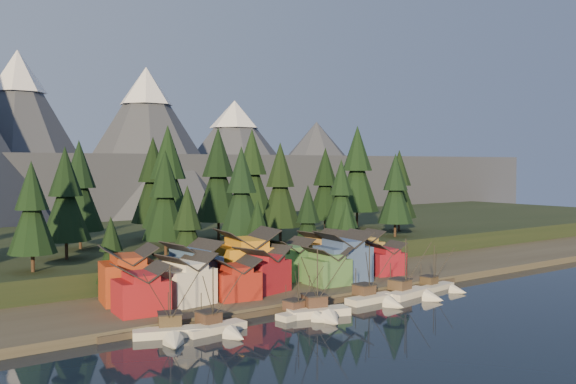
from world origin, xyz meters
TOP-DOWN VIEW (x-y plane):
  - ground at (0.00, 0.00)m, footprint 500.00×500.00m
  - shore_strip at (0.00, 40.00)m, footprint 400.00×50.00m
  - hillside at (0.00, 90.00)m, footprint 420.00×100.00m
  - dock at (0.00, 16.50)m, footprint 80.00×4.00m
  - mountain_ridge at (-4.20, 213.59)m, footprint 560.00×190.00m
  - boat_0 at (-29.99, 11.02)m, footprint 11.99×12.36m
  - boat_1 at (-22.71, 9.20)m, footprint 10.59×11.39m
  - boat_2 at (-5.99, 9.03)m, footprint 10.09×10.79m
  - boat_3 at (-3.58, 7.67)m, footprint 11.47×12.02m
  - boat_4 at (11.78, 10.10)m, footprint 11.44×12.41m
  - boat_5 at (21.08, 9.35)m, footprint 11.44×12.11m
  - boat_6 at (31.10, 10.95)m, footprint 10.14×10.79m
  - house_front_0 at (-29.59, 22.96)m, footprint 8.87×8.48m
  - house_front_1 at (-20.31, 25.24)m, footprint 9.61×9.31m
  - house_front_2 at (-10.91, 23.58)m, footprint 8.70×8.75m
  - house_front_3 at (-3.24, 26.05)m, footprint 10.32×10.03m
  - house_front_4 at (11.30, 24.00)m, footprint 7.99×8.55m
  - house_front_5 at (16.70, 25.22)m, footprint 11.03×10.27m
  - house_front_6 at (29.49, 25.35)m, footprint 8.39×8.08m
  - house_back_0 at (-27.92, 32.23)m, footprint 10.80×10.52m
  - house_back_1 at (-15.71, 31.40)m, footprint 9.55×9.65m
  - house_back_2 at (-3.16, 31.75)m, footprint 12.50×11.79m
  - house_back_3 at (8.30, 32.84)m, footprint 8.60×7.66m
  - house_back_4 at (19.35, 34.77)m, footprint 9.26×8.94m
  - house_back_5 at (30.59, 34.14)m, footprint 9.43×9.51m
  - tree_hill_2 at (-40.00, 48.00)m, footprint 8.91×8.91m
  - tree_hill_3 at (-30.00, 60.00)m, footprint 10.23×10.23m
  - tree_hill_4 at (-22.00, 75.00)m, footprint 11.06×11.06m
  - tree_hill_5 at (-12.00, 50.00)m, footprint 9.98×9.98m
  - tree_hill_6 at (-4.00, 65.00)m, footprint 12.63×12.63m
  - tree_hill_7 at (6.00, 48.00)m, footprint 10.37×10.37m
  - tree_hill_8 at (14.00, 72.00)m, footprint 12.77×12.77m
  - tree_hill_9 at (22.00, 55.00)m, footprint 10.98×10.98m
  - tree_hill_10 at (30.00, 80.00)m, footprint 13.00×13.00m
  - tree_hill_11 at (38.00, 50.00)m, footprint 9.17×9.17m
  - tree_hill_12 at (46.00, 66.00)m, footprint 10.63×10.63m
  - tree_hill_13 at (56.00, 48.00)m, footprint 9.86×9.86m
  - tree_hill_14 at (64.00, 72.00)m, footprint 13.73×13.73m
  - tree_hill_15 at (0.00, 82.00)m, footprint 11.72×11.72m
  - tree_hill_17 at (68.00, 58.00)m, footprint 10.41×10.41m
  - tree_shore_0 at (-28.00, 40.00)m, footprint 6.39×6.39m
  - tree_shore_1 at (-12.00, 40.00)m, footprint 8.76×8.76m
  - tree_shore_2 at (5.00, 40.00)m, footprint 7.30×7.30m
  - tree_shore_3 at (19.00, 40.00)m, footprint 8.51×8.51m
  - tree_shore_4 at (31.00, 40.00)m, footprint 6.65×6.65m

SIDE VIEW (x-z plane):
  - ground at x=0.00m, z-range 0.00..0.00m
  - dock at x=0.00m, z-range 0.00..1.00m
  - shore_strip at x=0.00m, z-range 0.00..1.50m
  - boat_6 at x=31.10m, z-range -3.28..6.93m
  - boat_2 at x=-5.99m, z-range -3.28..6.96m
  - boat_1 at x=-22.71m, z-range -3.58..7.73m
  - boat_0 at x=-29.99m, z-range -3.87..8.18m
  - boat_4 at x=11.78m, z-range -3.83..8.17m
  - boat_5 at x=21.08m, z-range -3.95..8.76m
  - boat_3 at x=-3.58m, z-range -3.98..8.90m
  - hillside at x=0.00m, z-range 0.00..6.00m
  - house_front_6 at x=29.49m, z-range 1.68..8.87m
  - house_front_2 at x=-10.91m, z-range 1.69..9.13m
  - house_front_4 at x=11.30m, z-range 1.69..9.36m
  - house_front_0 at x=-29.59m, z-range 1.71..9.82m
  - house_back_3 at x=8.30m, z-range 1.72..10.43m
  - house_front_3 at x=-3.24m, z-range 1.72..10.46m
  - house_front_1 at x=-20.31m, z-range 1.73..10.62m
  - house_back_5 at x=30.59m, z-range 1.72..10.71m
  - house_back_4 at x=19.35m, z-range 1.74..11.28m
  - house_back_0 at x=-27.92m, z-range 1.75..11.78m
  - house_back_1 at x=-15.71m, z-range 1.75..11.81m
  - house_front_5 at x=16.70m, z-range 1.76..12.14m
  - house_back_2 at x=-3.16m, z-range 1.79..13.36m
  - tree_shore_0 at x=-28.00m, z-range 2.18..17.08m
  - tree_shore_4 at x=31.00m, z-range 2.21..17.71m
  - tree_shore_2 at x=5.00m, z-range 2.28..19.29m
  - tree_shore_3 at x=19.00m, z-range 2.42..22.23m
  - tree_shore_1 at x=-12.00m, z-range 2.45..22.86m
  - tree_hill_2 at x=-40.00m, z-range 6.96..27.71m
  - tree_hill_11 at x=38.00m, z-range 6.99..28.35m
  - tree_hill_13 at x=56.00m, z-range 7.07..30.03m
  - tree_hill_5 at x=-12.00m, z-range 7.08..30.33m
  - tree_hill_3 at x=-30.00m, z-range 7.11..30.95m
  - tree_hill_7 at x=6.00m, z-range 7.13..31.29m
  - tree_hill_17 at x=68.00m, z-range 7.13..31.39m
  - tree_hill_12 at x=46.00m, z-range 7.15..31.91m
  - tree_hill_9 at x=22.00m, z-range 7.19..32.78m
  - tree_hill_4 at x=-22.00m, z-range 7.20..32.98m
  - tree_hill_15 at x=0.00m, z-range 7.28..34.58m
  - tree_hill_6 at x=-4.00m, z-range 7.38..36.80m
  - tree_hill_8 at x=14.00m, z-range 7.39..37.14m
  - tree_hill_10 at x=30.00m, z-range 7.42..37.71m
  - tree_hill_14 at x=64.00m, z-range 7.50..39.49m
  - mountain_ridge at x=-4.20m, z-range -18.94..71.06m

